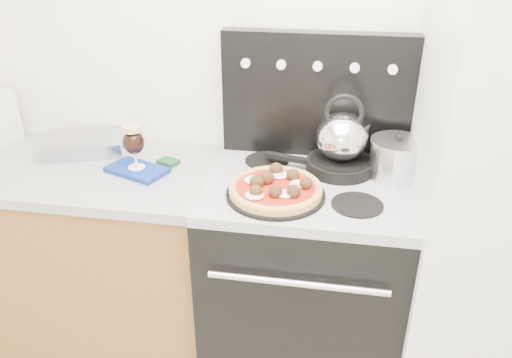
% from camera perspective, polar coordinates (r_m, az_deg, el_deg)
% --- Properties ---
extents(room_shell, '(3.52, 3.01, 2.52)m').
position_cam_1_polar(room_shell, '(0.97, -1.72, -6.45)').
color(room_shell, beige).
rests_on(room_shell, ground).
extents(base_cabinet, '(1.45, 0.60, 0.86)m').
position_cam_1_polar(base_cabinet, '(2.48, -21.19, -8.06)').
color(base_cabinet, brown).
rests_on(base_cabinet, ground).
extents(countertop, '(1.48, 0.63, 0.04)m').
position_cam_1_polar(countertop, '(2.27, -23.08, 1.31)').
color(countertop, '#9F9FA2').
rests_on(countertop, base_cabinet).
extents(stove_body, '(0.76, 0.65, 0.88)m').
position_cam_1_polar(stove_body, '(2.15, 5.37, -11.67)').
color(stove_body, black).
rests_on(stove_body, ground).
extents(cooktop, '(0.76, 0.65, 0.04)m').
position_cam_1_polar(cooktop, '(1.90, 5.97, -0.82)').
color(cooktop, '#ADADB2').
rests_on(cooktop, stove_body).
extents(backguard, '(0.76, 0.08, 0.50)m').
position_cam_1_polar(backguard, '(2.05, 6.92, 9.48)').
color(backguard, black).
rests_on(backguard, cooktop).
extents(fridge, '(0.64, 0.68, 1.90)m').
position_cam_1_polar(fridge, '(1.95, 26.92, -1.41)').
color(fridge, silver).
rests_on(fridge, ground).
extents(foil_sheet, '(0.39, 0.33, 0.06)m').
position_cam_1_polar(foil_sheet, '(2.30, -19.01, 3.85)').
color(foil_sheet, silver).
rests_on(foil_sheet, countertop).
extents(oven_mitt, '(0.27, 0.21, 0.02)m').
position_cam_1_polar(oven_mitt, '(2.04, -13.44, 1.01)').
color(oven_mitt, navy).
rests_on(oven_mitt, countertop).
extents(beer_glass, '(0.11, 0.11, 0.18)m').
position_cam_1_polar(beer_glass, '(2.00, -13.75, 3.60)').
color(beer_glass, black).
rests_on(beer_glass, oven_mitt).
extents(pizza_pan, '(0.40, 0.40, 0.01)m').
position_cam_1_polar(pizza_pan, '(1.78, 2.25, -1.75)').
color(pizza_pan, black).
rests_on(pizza_pan, cooktop).
extents(pizza, '(0.40, 0.40, 0.05)m').
position_cam_1_polar(pizza, '(1.77, 2.26, -0.92)').
color(pizza, '#ECC46A').
rests_on(pizza, pizza_pan).
extents(skillet, '(0.32, 0.32, 0.05)m').
position_cam_1_polar(skillet, '(1.98, 9.55, 1.60)').
color(skillet, black).
rests_on(skillet, cooktop).
extents(tea_kettle, '(0.25, 0.25, 0.22)m').
position_cam_1_polar(tea_kettle, '(1.93, 9.85, 5.19)').
color(tea_kettle, silver).
rests_on(tea_kettle, skillet).
extents(stock_pot, '(0.22, 0.22, 0.14)m').
position_cam_1_polar(stock_pot, '(1.95, 15.72, 2.09)').
color(stock_pot, silver).
rests_on(stock_pot, cooktop).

